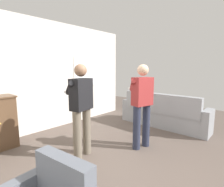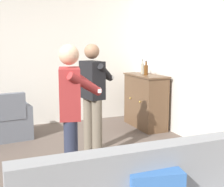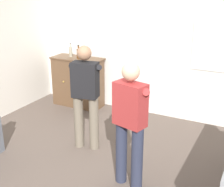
{
  "view_description": "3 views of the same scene",
  "coord_description": "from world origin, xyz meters",
  "px_view_note": "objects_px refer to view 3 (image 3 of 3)",
  "views": [
    {
      "loc": [
        -2.35,
        -1.62,
        1.62
      ],
      "look_at": [
        0.24,
        0.68,
        1.1
      ],
      "focal_mm": 28.0,
      "sensor_mm": 36.0,
      "label": 1
    },
    {
      "loc": [
        3.84,
        -0.66,
        1.71
      ],
      "look_at": [
        0.34,
        0.78,
        1.08
      ],
      "focal_mm": 50.0,
      "sensor_mm": 36.0,
      "label": 2
    },
    {
      "loc": [
        2.01,
        -3.05,
        2.56
      ],
      "look_at": [
        0.07,
        0.69,
        1.05
      ],
      "focal_mm": 50.0,
      "sensor_mm": 36.0,
      "label": 3
    }
  ],
  "objects_px": {
    "bottle_liquor_amber": "(71,52)",
    "person_standing_right": "(130,120)",
    "person_standing_left": "(86,93)",
    "sideboard_cabinet": "(78,82)",
    "bottle_wine_green": "(79,53)"
  },
  "relations": [
    {
      "from": "bottle_liquor_amber",
      "to": "person_standing_right",
      "type": "relative_size",
      "value": 0.17
    },
    {
      "from": "bottle_liquor_amber",
      "to": "person_standing_right",
      "type": "height_order",
      "value": "person_standing_right"
    },
    {
      "from": "person_standing_left",
      "to": "person_standing_right",
      "type": "bearing_deg",
      "value": -30.43
    },
    {
      "from": "sideboard_cabinet",
      "to": "person_standing_left",
      "type": "bearing_deg",
      "value": -52.7
    },
    {
      "from": "person_standing_right",
      "to": "bottle_wine_green",
      "type": "bearing_deg",
      "value": 135.51
    },
    {
      "from": "sideboard_cabinet",
      "to": "bottle_liquor_amber",
      "type": "distance_m",
      "value": 0.66
    },
    {
      "from": "bottle_wine_green",
      "to": "person_standing_left",
      "type": "bearing_deg",
      "value": -53.66
    },
    {
      "from": "bottle_wine_green",
      "to": "bottle_liquor_amber",
      "type": "height_order",
      "value": "bottle_liquor_amber"
    },
    {
      "from": "sideboard_cabinet",
      "to": "person_standing_left",
      "type": "xyz_separation_m",
      "value": [
        1.14,
        -1.5,
        0.4
      ]
    },
    {
      "from": "sideboard_cabinet",
      "to": "bottle_wine_green",
      "type": "relative_size",
      "value": 3.96
    },
    {
      "from": "sideboard_cabinet",
      "to": "bottle_liquor_amber",
      "type": "bearing_deg",
      "value": 174.66
    },
    {
      "from": "bottle_wine_green",
      "to": "person_standing_right",
      "type": "bearing_deg",
      "value": -44.49
    },
    {
      "from": "sideboard_cabinet",
      "to": "bottle_liquor_amber",
      "type": "xyz_separation_m",
      "value": [
        -0.17,
        0.02,
        0.64
      ]
    },
    {
      "from": "bottle_wine_green",
      "to": "sideboard_cabinet",
      "type": "bearing_deg",
      "value": 155.37
    },
    {
      "from": "person_standing_left",
      "to": "person_standing_right",
      "type": "xyz_separation_m",
      "value": [
        1.03,
        -0.61,
        0.0
      ]
    }
  ]
}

